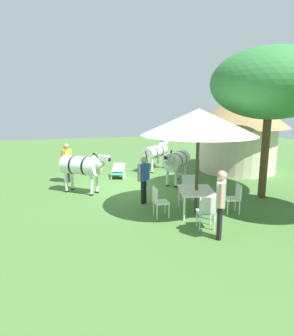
% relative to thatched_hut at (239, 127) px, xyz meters
% --- Properties ---
extents(ground_plane, '(36.00, 36.00, 0.00)m').
position_rel_thatched_hut_xyz_m(ground_plane, '(1.55, -5.86, -2.13)').
color(ground_plane, '#467034').
extents(thatched_hut, '(4.68, 4.68, 3.78)m').
position_rel_thatched_hut_xyz_m(thatched_hut, '(0.00, 0.00, 0.00)').
color(thatched_hut, beige).
rests_on(thatched_hut, ground_plane).
extents(shade_umbrella, '(3.36, 3.36, 3.13)m').
position_rel_thatched_hut_xyz_m(shade_umbrella, '(5.00, -4.46, 0.62)').
color(shade_umbrella, '#443627').
rests_on(shade_umbrella, ground_plane).
extents(patio_dining_table, '(1.50, 1.29, 0.74)m').
position_rel_thatched_hut_xyz_m(patio_dining_table, '(5.00, -4.46, -1.47)').
color(patio_dining_table, silver).
rests_on(patio_dining_table, ground_plane).
extents(patio_chair_east_end, '(0.45, 0.43, 0.90)m').
position_rel_thatched_hut_xyz_m(patio_chair_east_end, '(4.98, -5.65, -1.61)').
color(patio_chair_east_end, silver).
rests_on(patio_chair_east_end, ground_plane).
extents(patio_chair_west_end, '(0.50, 0.51, 0.90)m').
position_rel_thatched_hut_xyz_m(patio_chair_west_end, '(6.16, -4.70, -1.61)').
color(patio_chair_west_end, silver).
rests_on(patio_chair_west_end, ground_plane).
extents(patio_chair_near_hut, '(0.52, 0.51, 0.90)m').
position_rel_thatched_hut_xyz_m(patio_chair_near_hut, '(5.27, -3.31, -1.61)').
color(patio_chair_near_hut, silver).
rests_on(patio_chair_near_hut, ground_plane).
extents(patio_chair_near_lawn, '(0.51, 0.52, 0.90)m').
position_rel_thatched_hut_xyz_m(patio_chair_near_lawn, '(3.85, -4.21, -1.61)').
color(patio_chair_near_lawn, silver).
rests_on(patio_chair_near_lawn, ground_plane).
extents(guest_beside_umbrella, '(0.55, 0.42, 1.72)m').
position_rel_thatched_hut_xyz_m(guest_beside_umbrella, '(6.77, -4.65, -1.10)').
color(guest_beside_umbrella, black).
rests_on(guest_beside_umbrella, ground_plane).
extents(guest_behind_table, '(0.43, 0.45, 1.58)m').
position_rel_thatched_hut_xyz_m(guest_behind_table, '(3.65, -5.73, -1.18)').
color(guest_behind_table, black).
rests_on(guest_behind_table, ground_plane).
extents(standing_watcher, '(0.49, 0.44, 1.65)m').
position_rel_thatched_hut_xyz_m(standing_watcher, '(0.15, -8.11, -1.14)').
color(standing_watcher, black).
rests_on(standing_watcher, ground_plane).
extents(striped_lounge_chair, '(0.95, 0.78, 0.60)m').
position_rel_thatched_hut_xyz_m(striped_lounge_chair, '(-0.06, -5.91, -1.88)').
color(striped_lounge_chair, teal).
rests_on(striped_lounge_chair, ground_plane).
extents(zebra_nearest_camera, '(1.86, 1.65, 1.49)m').
position_rel_thatched_hut_xyz_m(zebra_nearest_camera, '(1.53, -3.78, -1.17)').
color(zebra_nearest_camera, silver).
rests_on(zebra_nearest_camera, ground_plane).
extents(zebra_by_umbrella, '(1.84, 1.80, 1.45)m').
position_rel_thatched_hut_xyz_m(zebra_by_umbrella, '(-1.22, -3.82, -1.22)').
color(zebra_by_umbrella, silver).
rests_on(zebra_by_umbrella, ground_plane).
extents(zebra_toward_hut, '(1.54, 1.78, 1.55)m').
position_rel_thatched_hut_xyz_m(zebra_toward_hut, '(1.85, -7.61, -1.12)').
color(zebra_toward_hut, silver).
rests_on(zebra_toward_hut, ground_plane).
extents(acacia_tree_left_background, '(3.94, 3.94, 5.10)m').
position_rel_thatched_hut_xyz_m(acacia_tree_left_background, '(4.14, -1.53, 1.77)').
color(acacia_tree_left_background, '#503921').
rests_on(acacia_tree_left_background, ground_plane).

